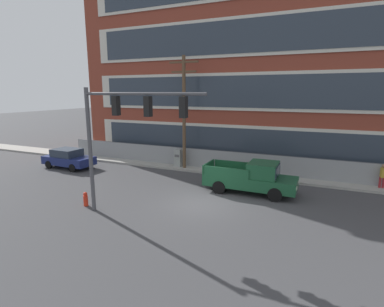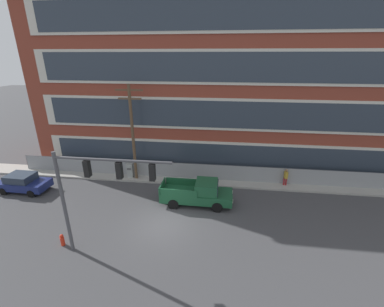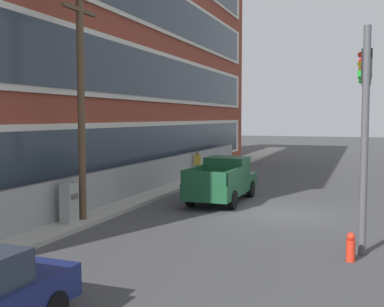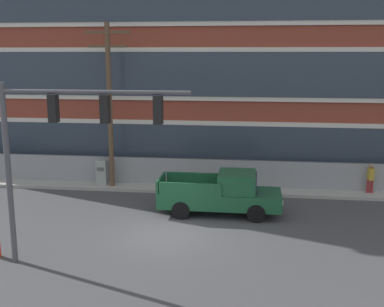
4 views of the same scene
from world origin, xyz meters
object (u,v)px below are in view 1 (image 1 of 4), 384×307
object	(u,v)px
traffic_signal_mast	(122,123)
pedestrian_near_cabinet	(383,175)
electrical_cabinet	(178,159)
sedan_navy	(68,158)
utility_pole_near_corner	(184,109)
fire_hydrant	(86,199)
pickup_truck_dark_green	(252,178)

from	to	relation	value
traffic_signal_mast	pedestrian_near_cabinet	distance (m)	16.13
traffic_signal_mast	electrical_cabinet	distance (m)	10.54
traffic_signal_mast	sedan_navy	bearing A→B (deg)	148.57
traffic_signal_mast	electrical_cabinet	xyz separation A→B (m)	(-1.87, 9.63, -3.86)
sedan_navy	utility_pole_near_corner	xyz separation A→B (m)	(8.86, 3.29, 4.02)
fire_hydrant	sedan_navy	bearing A→B (deg)	140.96
traffic_signal_mast	pedestrian_near_cabinet	bearing A→B (deg)	38.62
fire_hydrant	electrical_cabinet	bearing A→B (deg)	84.18
pickup_truck_dark_green	electrical_cabinet	size ratio (longest dim) A/B	3.64
pedestrian_near_cabinet	pickup_truck_dark_green	bearing A→B (deg)	-152.71
utility_pole_near_corner	electrical_cabinet	size ratio (longest dim) A/B	5.72
traffic_signal_mast	fire_hydrant	world-z (taller)	traffic_signal_mast
pickup_truck_dark_green	fire_hydrant	size ratio (longest dim) A/B	7.15
pedestrian_near_cabinet	utility_pole_near_corner	bearing A→B (deg)	-178.61
traffic_signal_mast	electrical_cabinet	size ratio (longest dim) A/B	4.15
electrical_cabinet	pedestrian_near_cabinet	bearing A→B (deg)	0.71
traffic_signal_mast	utility_pole_near_corner	size ratio (longest dim) A/B	0.73
utility_pole_near_corner	electrical_cabinet	xyz separation A→B (m)	(-0.62, 0.15, -4.06)
traffic_signal_mast	sedan_navy	size ratio (longest dim) A/B	1.50
sedan_navy	utility_pole_near_corner	world-z (taller)	utility_pole_near_corner
sedan_navy	pickup_truck_dark_green	bearing A→B (deg)	-0.64
electrical_cabinet	fire_hydrant	world-z (taller)	electrical_cabinet
traffic_signal_mast	sedan_navy	distance (m)	12.46
pickup_truck_dark_green	fire_hydrant	world-z (taller)	pickup_truck_dark_green
utility_pole_near_corner	electrical_cabinet	bearing A→B (deg)	166.06
pickup_truck_dark_green	sedan_navy	world-z (taller)	pickup_truck_dark_green
sedan_navy	pedestrian_near_cabinet	distance (m)	22.68
pedestrian_near_cabinet	electrical_cabinet	bearing A→B (deg)	-179.29
pedestrian_near_cabinet	fire_hydrant	xyz separation A→B (m)	(-15.10, -9.53, -0.59)
utility_pole_near_corner	traffic_signal_mast	bearing A→B (deg)	-82.45
electrical_cabinet	traffic_signal_mast	bearing A→B (deg)	-78.99
pickup_truck_dark_green	electrical_cabinet	world-z (taller)	pickup_truck_dark_green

